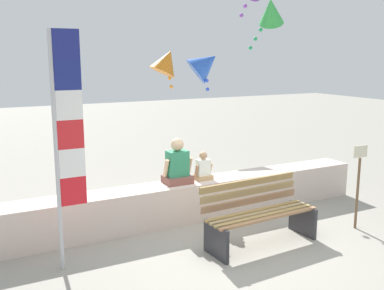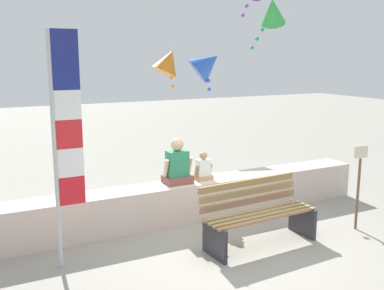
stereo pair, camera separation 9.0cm
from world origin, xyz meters
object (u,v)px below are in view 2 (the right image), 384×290
person_child (203,169)px  flag_banner (63,134)px  park_bench (258,215)px  kite_green (273,11)px  kite_orange (168,61)px  person_adult (177,166)px  kite_blue (207,64)px  sign_post (359,180)px

person_child → flag_banner: (-2.37, -0.87, 0.90)m
park_bench → kite_green: bearing=51.5°
kite_orange → kite_green: bearing=-45.4°
person_adult → kite_green: 4.02m
park_bench → kite_orange: kite_orange is taller
kite_blue → kite_orange: kite_blue is taller
park_bench → kite_green: 4.62m
park_bench → flag_banner: 2.86m
sign_post → person_adult: bearing=145.0°
person_child → kite_orange: 3.49m
person_child → kite_blue: 3.40m
sign_post → kite_green: bearing=80.6°
park_bench → kite_orange: size_ratio=1.81×
flag_banner → kite_blue: bearing=41.9°
person_child → kite_green: size_ratio=0.42×
park_bench → kite_blue: bearing=71.2°
park_bench → flag_banner: bearing=169.2°
person_adult → sign_post: bearing=-35.0°
person_adult → person_child: 0.48m
flag_banner → kite_blue: size_ratio=2.80×
person_child → kite_orange: (0.70, 2.96, 1.70)m
park_bench → sign_post: bearing=-8.2°
kite_green → kite_orange: size_ratio=1.19×
kite_green → flag_banner: bearing=-154.5°
person_child → kite_orange: bearing=76.7°
person_adult → kite_orange: (1.17, 2.96, 1.59)m
flag_banner → sign_post: (4.18, -0.72, -0.93)m
person_child → sign_post: size_ratio=0.36×
person_adult → flag_banner: 2.24m
person_adult → kite_orange: size_ratio=0.78×
person_adult → kite_green: bearing=26.0°
park_bench → sign_post: 1.71m
kite_blue → person_child: bearing=-119.9°
park_bench → person_child: person_child is taller
kite_orange → person_child: bearing=-103.3°
person_child → kite_orange: kite_orange is taller
person_child → kite_blue: bearing=60.1°
kite_green → kite_blue: bearing=123.4°
kite_blue → kite_green: bearing=-56.6°
park_bench → kite_green: size_ratio=1.52×
person_adult → person_child: size_ratio=1.56×
park_bench → sign_post: (1.66, -0.24, 0.35)m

